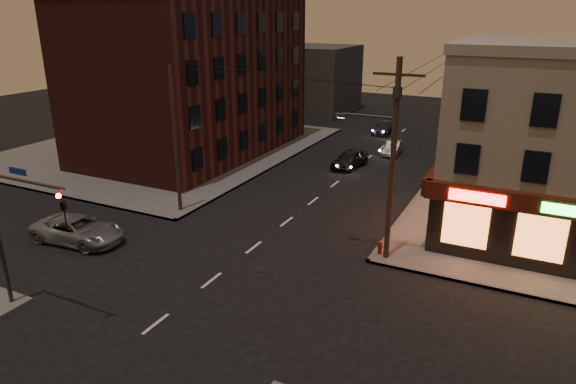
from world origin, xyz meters
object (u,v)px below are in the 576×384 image
Objects in this scene: suv_cross at (78,230)px; sedan_near at (350,159)px; sedan_far at (384,127)px; fire_hydrant at (380,247)px; sedan_mid at (393,148)px.

suv_cross and sedan_near have the same top height.
suv_cross reaches higher than sedan_far.
sedan_near reaches higher than fire_hydrant.
suv_cross is at bearing -105.78° from sedan_near.
suv_cross is 1.46× the size of sedan_mid.
sedan_mid is at bearing 103.62° from fire_hydrant.
sedan_far reaches higher than fire_hydrant.
sedan_far reaches higher than sedan_mid.
sedan_far is (-3.07, 7.67, 0.03)m from sedan_mid.
suv_cross is 34.22m from sedan_far.
sedan_near reaches higher than sedan_far.
sedan_far is (-1.03, 13.22, -0.11)m from sedan_near.
sedan_mid is at bearing -68.83° from sedan_far.
sedan_far is (7.48, 33.39, -0.11)m from suv_cross.
sedan_near is 16.08m from fire_hydrant.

